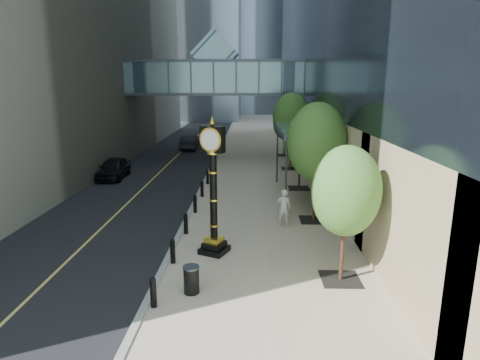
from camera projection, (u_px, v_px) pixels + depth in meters
The scene contains 13 objects.
ground at pixel (238, 328), 11.66m from camera, with size 320.00×320.00×0.00m, color gray.
road at pixel (193, 140), 50.73m from camera, with size 8.00×180.00×0.02m, color black.
sidewalk at pixel (256, 140), 50.51m from camera, with size 8.00×180.00×0.06m, color tan.
curb at pixel (225, 140), 50.61m from camera, with size 0.25×180.00×0.07m, color gray.
skywalk at pixel (215, 75), 37.16m from camera, with size 17.00×4.20×5.80m.
entrance_canopy at pixel (303, 131), 24.20m from camera, with size 3.00×8.00×4.38m.
bollard_row at pixel (191, 214), 20.36m from camera, with size 0.20×16.20×0.90m.
street_trees at pixel (301, 133), 26.06m from camera, with size 3.04×28.30×6.24m.
street_clock at pixel (213, 198), 16.25m from camera, with size 1.37×1.37×5.51m.
trash_bin at pixel (191, 280), 13.44m from camera, with size 0.52×0.52×0.90m, color black.
pedestrian at pixel (284, 208), 19.71m from camera, with size 0.69×0.45×1.89m, color beige.
car_near at pixel (114, 168), 30.14m from camera, with size 1.80×4.47×1.52m, color black.
car_far at pixel (190, 142), 43.65m from camera, with size 1.64×4.70×1.55m, color black.
Camera 1 is at (0.34, -10.32, 6.92)m, focal length 30.00 mm.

